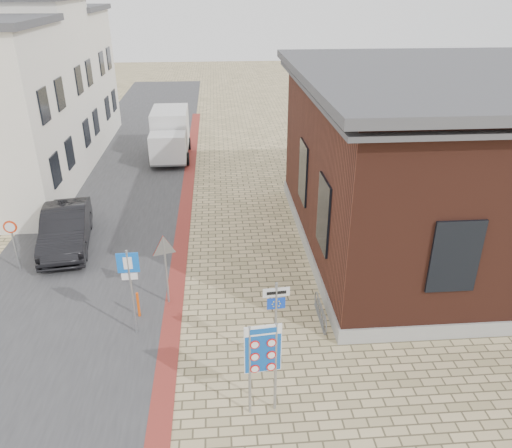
{
  "coord_description": "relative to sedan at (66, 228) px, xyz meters",
  "views": [
    {
      "loc": [
        -0.38,
        -10.44,
        9.55
      ],
      "look_at": [
        0.82,
        4.7,
        2.2
      ],
      "focal_mm": 35.0,
      "sensor_mm": 36.0,
      "label": 1
    }
  ],
  "objects": [
    {
      "name": "bike_rack",
      "position": [
        9.15,
        -5.6,
        -0.53
      ],
      "size": [
        0.08,
        1.8,
        0.6
      ],
      "color": "slate",
      "rests_on": "ground"
    },
    {
      "name": "curb_strip",
      "position": [
        4.5,
        2.2,
        -0.77
      ],
      "size": [
        0.6,
        40.0,
        0.02
      ],
      "primitive_type": "cube",
      "color": "maroon",
      "rests_on": "ground"
    },
    {
      "name": "road_strip",
      "position": [
        1.0,
        7.2,
        -0.78
      ],
      "size": [
        7.0,
        60.0,
        0.02
      ],
      "primitive_type": "cube",
      "color": "#38383A",
      "rests_on": "ground"
    },
    {
      "name": "border_sign",
      "position": [
        7.0,
        -9.16,
        1.06
      ],
      "size": [
        0.88,
        0.14,
        2.59
      ],
      "rotation": [
        0.0,
        0.0,
        0.1
      ],
      "color": "gray",
      "rests_on": "ground"
    },
    {
      "name": "sedan",
      "position": [
        0.0,
        0.0,
        0.0
      ],
      "size": [
        2.39,
        4.99,
        1.58
      ],
      "primitive_type": "imported",
      "rotation": [
        0.0,
        0.0,
        0.15
      ],
      "color": "black",
      "rests_on": "ground"
    },
    {
      "name": "box_truck",
      "position": [
        3.3,
        11.25,
        0.62
      ],
      "size": [
        2.29,
        5.23,
        2.73
      ],
      "rotation": [
        0.0,
        0.0,
        0.01
      ],
      "color": "slate",
      "rests_on": "ground"
    },
    {
      "name": "ground",
      "position": [
        6.5,
        -7.8,
        -0.79
      ],
      "size": [
        120.0,
        120.0,
        0.0
      ],
      "primitive_type": "plane",
      "color": "tan",
      "rests_on": "ground"
    },
    {
      "name": "speed_sign",
      "position": [
        -1.3,
        -1.78,
        0.53
      ],
      "size": [
        0.48,
        0.07,
        2.02
      ],
      "rotation": [
        0.0,
        0.0,
        0.03
      ],
      "color": "gray",
      "rests_on": "ground"
    },
    {
      "name": "townhouse_mid",
      "position": [
        -4.49,
        10.2,
        3.78
      ],
      "size": [
        7.4,
        6.4,
        9.1
      ],
      "color": "silver",
      "rests_on": "ground"
    },
    {
      "name": "yield_sign",
      "position": [
        4.33,
        -4.3,
        1.07
      ],
      "size": [
        0.84,
        0.32,
        2.44
      ],
      "rotation": [
        0.0,
        0.0,
        0.31
      ],
      "color": "gray",
      "rests_on": "ground"
    },
    {
      "name": "essen_sign",
      "position": [
        7.5,
        -7.5,
        0.98
      ],
      "size": [
        0.71,
        0.1,
        2.64
      ],
      "rotation": [
        0.0,
        0.0,
        0.09
      ],
      "color": "gray",
      "rests_on": "ground"
    },
    {
      "name": "parking_sign",
      "position": [
        3.47,
        -5.8,
        1.17
      ],
      "size": [
        0.62,
        0.07,
        2.83
      ],
      "rotation": [
        0.0,
        0.0,
        0.04
      ],
      "color": "gray",
      "rests_on": "ground"
    },
    {
      "name": "townhouse_far",
      "position": [
        -4.49,
        16.2,
        3.38
      ],
      "size": [
        7.4,
        6.4,
        8.3
      ],
      "color": "silver",
      "rests_on": "ground"
    },
    {
      "name": "bollard",
      "position": [
        3.46,
        -5.0,
        -0.35
      ],
      "size": [
        0.1,
        0.1,
        0.88
      ],
      "primitive_type": "cylinder",
      "rotation": [
        0.0,
        0.0,
        0.29
      ],
      "color": "#EF4F0C",
      "rests_on": "ground"
    },
    {
      "name": "brick_building",
      "position": [
        15.49,
        -0.81,
        2.7
      ],
      "size": [
        13.0,
        13.0,
        6.8
      ],
      "color": "gray",
      "rests_on": "ground"
    }
  ]
}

